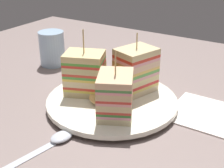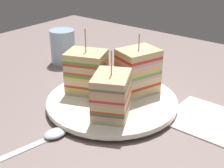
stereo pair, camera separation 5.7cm
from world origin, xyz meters
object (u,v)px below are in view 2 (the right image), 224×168
Objects in this scene: plate at (112,101)px; spoon at (44,139)px; sandwich_wedge_1 at (87,72)px; sandwich_wedge_2 at (112,95)px; chip_pile at (105,97)px; napkin at (211,120)px; sandwich_wedge_0 at (138,71)px; drinking_glass at (63,49)px.

spoon is at bearing 84.64° from plate.
sandwich_wedge_2 is (-9.11, 3.98, -0.38)cm from sandwich_wedge_1.
chip_pile is 14.28cm from spoon.
chip_pile is at bearing 61.66° from plate.
chip_pile is 0.58× the size of napkin.
sandwich_wedge_0 reaches higher than drinking_glass.
sandwich_wedge_2 is 12.84cm from spoon.
sandwich_wedge_1 is at bearing 149.07° from drinking_glass.
sandwich_wedge_2 is 0.82× the size of napkin.
sandwich_wedge_1 is at bearing 27.26° from spoon.
chip_pile is at bearing 8.21° from spoon.
sandwich_wedge_1 reaches higher than napkin.
plate is 18.04cm from napkin.
sandwich_wedge_1 is 16.27cm from spoon.
sandwich_wedge_2 is (-1.42, 9.83, -0.62)cm from sandwich_wedge_0.
napkin is at bearing -28.97° from spoon.
sandwich_wedge_0 is (-2.02, -5.31, 4.90)cm from plate.
sandwich_wedge_1 is 24.16cm from napkin.
drinking_glass is (25.71, -4.95, -2.27)cm from sandwich_wedge_0.
napkin is at bearing -157.01° from chip_pile.
drinking_glass is (27.13, -14.78, -1.65)cm from sandwich_wedge_2.
sandwich_wedge_0 is 15.93cm from napkin.
plate is at bearing 10.94° from sandwich_wedge_2.
sandwich_wedge_1 reaches higher than sandwich_wedge_2.
napkin is 40.93cm from drinking_glass.
sandwich_wedge_1 is 6.08cm from chip_pile.
sandwich_wedge_2 is (-3.45, 4.51, 4.28)cm from plate.
drinking_glass is (23.68, -10.27, 2.63)cm from plate.
plate is at bearing -1.65° from sandwich_wedge_0.
sandwich_wedge_0 is 9.95cm from sandwich_wedge_2.
chip_pile reaches higher than spoon.
drinking_glass is at bearing -81.69° from sandwich_wedge_0.
sandwich_wedge_2 is at bearing 151.42° from drinking_glass.
spoon is 1.90× the size of drinking_glass.
drinking_glass is (23.03, -11.48, 1.35)cm from chip_pile.
spoon is at bearing 49.64° from napkin.
plate is 7.50cm from sandwich_wedge_0.
plate is 2.10× the size of sandwich_wedge_0.
sandwich_wedge_0 is 0.73× the size of spoon.
napkin is (-22.57, -6.77, -5.35)cm from sandwich_wedge_1.
spoon is at bearing 86.82° from chip_pile.
sandwich_wedge_2 is at bearing 38.60° from napkin.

